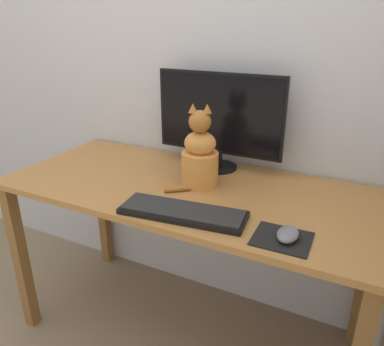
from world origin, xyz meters
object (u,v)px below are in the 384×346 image
keyboard (183,212)px  computer_mouse_right (288,234)px  monitor (219,118)px  cat (200,156)px

keyboard → computer_mouse_right: size_ratio=4.44×
computer_mouse_right → monitor: bearing=132.9°
monitor → computer_mouse_right: size_ratio=5.61×
monitor → computer_mouse_right: (0.42, -0.45, -0.21)m
computer_mouse_right → cat: size_ratio=0.30×
monitor → cat: monitor is taller
monitor → keyboard: bearing=-82.1°
monitor → keyboard: monitor is taller
keyboard → cat: bearing=96.1°
computer_mouse_right → cat: bearing=149.0°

